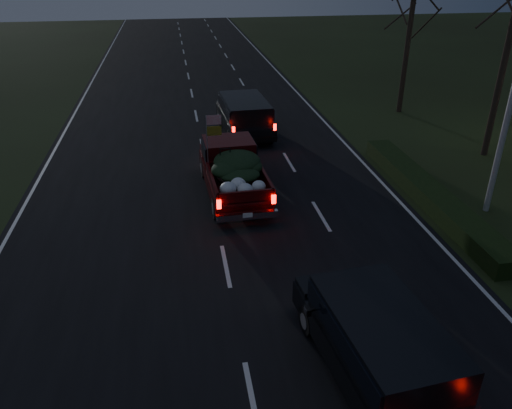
{
  "coord_description": "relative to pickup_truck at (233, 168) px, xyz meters",
  "views": [
    {
      "loc": [
        -1.11,
        -12.13,
        8.23
      ],
      "look_at": [
        1.1,
        1.25,
        1.3
      ],
      "focal_mm": 35.0,
      "sensor_mm": 36.0,
      "label": 1
    }
  ],
  "objects": [
    {
      "name": "rear_suv",
      "position": [
        1.87,
        -9.65,
        0.03
      ],
      "size": [
        2.57,
        5.01,
        1.39
      ],
      "rotation": [
        0.0,
        0.0,
        0.1
      ],
      "color": "black",
      "rests_on": "ground"
    },
    {
      "name": "bare_tree_far",
      "position": [
        10.67,
        9.11,
        4.2
      ],
      "size": [
        3.6,
        3.6,
        7.0
      ],
      "color": "black",
      "rests_on": "ground"
    },
    {
      "name": "road_asphalt",
      "position": [
        -0.83,
        -4.89,
        -1.02
      ],
      "size": [
        14.0,
        120.0,
        0.02
      ],
      "primitive_type": "cube",
      "color": "black",
      "rests_on": "ground"
    },
    {
      "name": "hedge_row",
      "position": [
        6.97,
        -1.89,
        -0.73
      ],
      "size": [
        1.0,
        10.0,
        0.6
      ],
      "primitive_type": "cube",
      "color": "black",
      "rests_on": "ground"
    },
    {
      "name": "pickup_truck",
      "position": [
        0.0,
        0.0,
        0.0
      ],
      "size": [
        2.22,
        5.3,
        2.74
      ],
      "rotation": [
        0.0,
        0.0,
        0.04
      ],
      "color": "#3D0809",
      "rests_on": "ground"
    },
    {
      "name": "lead_suv",
      "position": [
        1.4,
        6.66,
        0.08
      ],
      "size": [
        2.34,
        5.17,
        1.46
      ],
      "rotation": [
        0.0,
        0.0,
        0.04
      ],
      "color": "black",
      "rests_on": "ground"
    },
    {
      "name": "ground",
      "position": [
        -0.83,
        -4.89,
        -1.03
      ],
      "size": [
        120.0,
        120.0,
        0.0
      ],
      "primitive_type": "plane",
      "color": "black",
      "rests_on": "ground"
    }
  ]
}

